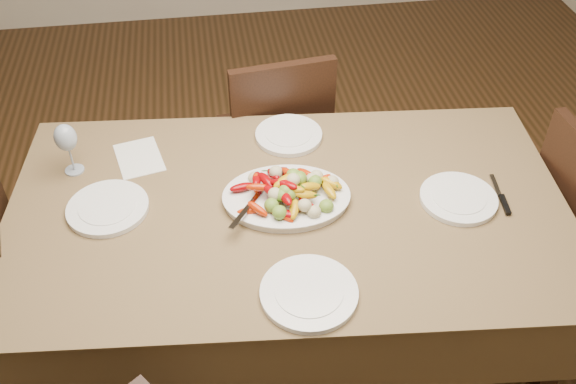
# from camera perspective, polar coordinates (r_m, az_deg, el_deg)

# --- Properties ---
(floor) EXTENTS (6.00, 6.00, 0.00)m
(floor) POSITION_cam_1_polar(r_m,az_deg,el_deg) (2.65, 1.58, -13.97)
(floor) COLOR #382311
(floor) RESTS_ON ground
(dining_table) EXTENTS (1.93, 1.20, 0.76)m
(dining_table) POSITION_cam_1_polar(r_m,az_deg,el_deg) (2.38, 0.00, -7.96)
(dining_table) COLOR brown
(dining_table) RESTS_ON ground
(chair_far) EXTENTS (0.47, 0.47, 0.95)m
(chair_far) POSITION_cam_1_polar(r_m,az_deg,el_deg) (2.86, -1.43, 4.92)
(chair_far) COLOR black
(chair_far) RESTS_ON ground
(serving_platter) EXTENTS (0.43, 0.34, 0.02)m
(serving_platter) POSITION_cam_1_polar(r_m,az_deg,el_deg) (2.11, -0.14, -0.58)
(serving_platter) COLOR white
(serving_platter) RESTS_ON dining_table
(roasted_vegetables) EXTENTS (0.35, 0.26, 0.09)m
(roasted_vegetables) POSITION_cam_1_polar(r_m,az_deg,el_deg) (2.07, -0.14, 0.58)
(roasted_vegetables) COLOR #7B0205
(roasted_vegetables) RESTS_ON serving_platter
(serving_spoon) EXTENTS (0.27, 0.20, 0.03)m
(serving_spoon) POSITION_cam_1_polar(r_m,az_deg,el_deg) (2.06, -1.89, -0.59)
(serving_spoon) COLOR #9EA0A8
(serving_spoon) RESTS_ON serving_platter
(plate_left) EXTENTS (0.26, 0.26, 0.02)m
(plate_left) POSITION_cam_1_polar(r_m,az_deg,el_deg) (2.16, -15.72, -1.40)
(plate_left) COLOR white
(plate_left) RESTS_ON dining_table
(plate_right) EXTENTS (0.25, 0.25, 0.02)m
(plate_right) POSITION_cam_1_polar(r_m,az_deg,el_deg) (2.19, 14.91, -0.57)
(plate_right) COLOR white
(plate_right) RESTS_ON dining_table
(plate_far) EXTENTS (0.25, 0.25, 0.02)m
(plate_far) POSITION_cam_1_polar(r_m,az_deg,el_deg) (2.38, 0.06, 5.06)
(plate_far) COLOR white
(plate_far) RESTS_ON dining_table
(plate_near) EXTENTS (0.28, 0.28, 0.02)m
(plate_near) POSITION_cam_1_polar(r_m,az_deg,el_deg) (1.84, 1.88, -8.96)
(plate_near) COLOR white
(plate_near) RESTS_ON dining_table
(wine_glass) EXTENTS (0.08, 0.08, 0.20)m
(wine_glass) POSITION_cam_1_polar(r_m,az_deg,el_deg) (2.30, -18.95, 3.76)
(wine_glass) COLOR #8C99A5
(wine_glass) RESTS_ON dining_table
(menu_card) EXTENTS (0.19, 0.24, 0.00)m
(menu_card) POSITION_cam_1_polar(r_m,az_deg,el_deg) (2.35, -13.10, 3.00)
(menu_card) COLOR silver
(menu_card) RESTS_ON dining_table
(table_knife) EXTENTS (0.04, 0.20, 0.01)m
(table_knife) POSITION_cam_1_polar(r_m,az_deg,el_deg) (2.24, 18.35, -0.37)
(table_knife) COLOR #9EA0A8
(table_knife) RESTS_ON dining_table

